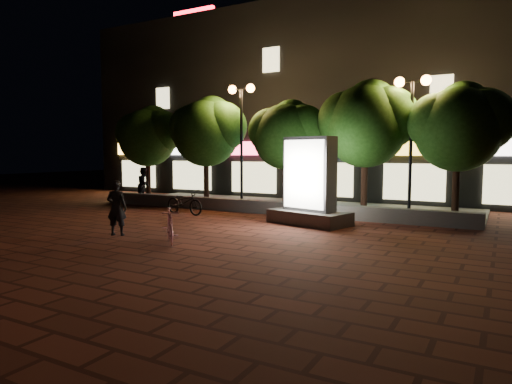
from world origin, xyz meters
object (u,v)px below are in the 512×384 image
Objects in this scene: tree_far_right at (460,124)px; scooter_parked at (184,202)px; tree_left at (208,129)px; street_lamp_left at (241,114)px; tree_right at (367,121)px; street_lamp_right at (412,110)px; rider at (117,208)px; tree_mid at (287,132)px; ad_kiosk at (309,189)px; pedestrian at (144,184)px; scooter_pink at (170,226)px; tree_far_left at (149,134)px.

tree_far_right is 10.30m from scooter_parked.
street_lamp_left is (1.95, -0.26, 0.58)m from tree_left.
tree_right is 1.70m from street_lamp_right.
street_lamp_left is at bearing -109.47° from rider.
ad_kiosk is (2.25, -3.07, -2.04)m from tree_mid.
pedestrian is at bearing -172.15° from tree_mid.
pedestrian is (-7.26, 6.89, 0.43)m from scooter_pink.
tree_mid is at bearing 48.70° from scooter_pink.
scooter_pink is 5.58m from scooter_parked.
tree_mid is 3.32m from tree_right.
street_lamp_right is at bearing -60.62° from scooter_parked.
tree_right is at bearing 0.00° from tree_left.
rider is (5.69, -7.70, -2.49)m from tree_far_left.
tree_far_right is at bearing 0.00° from tree_mid.
pedestrian is at bearing -73.79° from rider.
scooter_pink is at bearing -88.01° from tree_mid.
tree_mid is 2.79× the size of pedestrian.
ad_kiosk is (-4.26, -3.07, -2.20)m from tree_far_right.
tree_right is at bearing 70.97° from ad_kiosk.
tree_right reaches higher than tree_far_right.
tree_left is 4.05m from pedestrian.
street_lamp_right is at bearing -1.68° from tree_left.
tree_left is at bearing -90.41° from pedestrian.
tree_mid is at bearing -124.56° from rider.
tree_right is at bearing 180.00° from tree_far_right.
tree_far_right is 8.58m from street_lamp_left.
tree_right is at bearing 0.00° from tree_far_left.
pedestrian is (-13.49, -0.96, -2.48)m from tree_far_right.
tree_mid is 2.42× the size of scooter_parked.
street_lamp_left is (-2.05, -0.26, 0.81)m from tree_mid.
ad_kiosk is at bearing -144.19° from tree_far_right.
tree_far_left is 3.01× the size of scooter_pink.
tree_left is 4.00m from tree_mid.
ad_kiosk is at bearing -79.67° from scooter_parked.
street_lamp_left reaches higher than scooter_parked.
street_lamp_right is at bearing -1.21° from tree_far_left.
tree_far_left is 5.50m from street_lamp_left.
street_lamp_left is (-8.55, -0.26, 0.66)m from tree_far_right.
pedestrian is (-11.94, -0.70, -3.01)m from street_lamp_right.
scooter_pink is at bearing -128.43° from tree_far_right.
street_lamp_left is 4.69m from scooter_parked.
pedestrian is at bearing -175.92° from tree_far_right.
tree_right is 2.72× the size of scooter_parked.
street_lamp_left is 3.37× the size of scooter_pink.
tree_far_left is at bearing 177.24° from street_lamp_left.
tree_left is 2.05m from street_lamp_left.
ad_kiosk is at bearing -26.20° from tree_left.
street_lamp_right is 3.24× the size of scooter_pink.
street_lamp_left reaches higher than tree_mid.
street_lamp_left reaches higher than tree_far_right.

